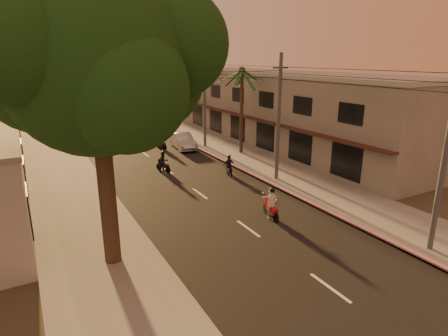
{
  "coord_description": "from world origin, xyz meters",
  "views": [
    {
      "loc": [
        -9.73,
        -13.16,
        8.68
      ],
      "look_at": [
        1.26,
        6.97,
        1.87
      ],
      "focal_mm": 30.0,
      "sensor_mm": 36.0,
      "label": 1
    }
  ],
  "objects_px": {
    "parked_car": "(183,141)",
    "broadleaf_tree": "(105,63)",
    "scooter_far_b": "(120,123)",
    "scooter_far_a": "(162,141)",
    "palm_tree": "(242,75)",
    "scooter_mid_a": "(164,162)",
    "scooter_red": "(271,205)",
    "scooter_far_c": "(120,119)",
    "scooter_mid_b": "(229,166)"
  },
  "relations": [
    {
      "from": "palm_tree",
      "to": "scooter_far_a",
      "type": "distance_m",
      "value": 10.17
    },
    {
      "from": "scooter_far_b",
      "to": "scooter_far_a",
      "type": "bearing_deg",
      "value": -66.88
    },
    {
      "from": "scooter_far_b",
      "to": "parked_car",
      "type": "xyz_separation_m",
      "value": [
        2.76,
        -13.73,
        -0.0
      ]
    },
    {
      "from": "broadleaf_tree",
      "to": "scooter_mid_b",
      "type": "height_order",
      "value": "broadleaf_tree"
    },
    {
      "from": "broadleaf_tree",
      "to": "parked_car",
      "type": "relative_size",
      "value": 2.54
    },
    {
      "from": "palm_tree",
      "to": "scooter_mid_a",
      "type": "height_order",
      "value": "palm_tree"
    },
    {
      "from": "scooter_far_c",
      "to": "scooter_red",
      "type": "bearing_deg",
      "value": -98.98
    },
    {
      "from": "scooter_red",
      "to": "scooter_far_a",
      "type": "distance_m",
      "value": 18.68
    },
    {
      "from": "palm_tree",
      "to": "scooter_far_b",
      "type": "bearing_deg",
      "value": 110.5
    },
    {
      "from": "palm_tree",
      "to": "scooter_far_c",
      "type": "xyz_separation_m",
      "value": [
        -6.1,
        21.07,
        -6.37
      ]
    },
    {
      "from": "palm_tree",
      "to": "scooter_far_a",
      "type": "height_order",
      "value": "palm_tree"
    },
    {
      "from": "scooter_far_b",
      "to": "scooter_far_c",
      "type": "height_order",
      "value": "scooter_far_c"
    },
    {
      "from": "broadleaf_tree",
      "to": "scooter_mid_b",
      "type": "xyz_separation_m",
      "value": [
        10.3,
        8.5,
        -7.74
      ]
    },
    {
      "from": "parked_car",
      "to": "scooter_far_b",
      "type": "bearing_deg",
      "value": 107.12
    },
    {
      "from": "palm_tree",
      "to": "parked_car",
      "type": "distance_m",
      "value": 8.74
    },
    {
      "from": "scooter_far_a",
      "to": "scooter_far_c",
      "type": "height_order",
      "value": "scooter_far_c"
    },
    {
      "from": "scooter_far_a",
      "to": "scooter_far_c",
      "type": "bearing_deg",
      "value": 76.81
    },
    {
      "from": "broadleaf_tree",
      "to": "scooter_red",
      "type": "relative_size",
      "value": 6.57
    },
    {
      "from": "scooter_mid_a",
      "to": "scooter_far_a",
      "type": "relative_size",
      "value": 1.01
    },
    {
      "from": "palm_tree",
      "to": "scooter_mid_b",
      "type": "height_order",
      "value": "palm_tree"
    },
    {
      "from": "scooter_far_b",
      "to": "scooter_far_c",
      "type": "bearing_deg",
      "value": 96.17
    },
    {
      "from": "broadleaf_tree",
      "to": "scooter_far_b",
      "type": "height_order",
      "value": "broadleaf_tree"
    },
    {
      "from": "palm_tree",
      "to": "scooter_far_a",
      "type": "bearing_deg",
      "value": 138.58
    },
    {
      "from": "broadleaf_tree",
      "to": "palm_tree",
      "type": "xyz_separation_m",
      "value": [
        14.61,
        13.86,
        -1.33
      ]
    },
    {
      "from": "broadleaf_tree",
      "to": "scooter_red",
      "type": "distance_m",
      "value": 11.44
    },
    {
      "from": "broadleaf_tree",
      "to": "parked_car",
      "type": "height_order",
      "value": "broadleaf_tree"
    },
    {
      "from": "scooter_red",
      "to": "parked_car",
      "type": "xyz_separation_m",
      "value": [
        2.11,
        17.85,
        -0.04
      ]
    },
    {
      "from": "scooter_mid_a",
      "to": "scooter_far_b",
      "type": "bearing_deg",
      "value": 68.73
    },
    {
      "from": "parked_car",
      "to": "scooter_red",
      "type": "bearing_deg",
      "value": -90.99
    },
    {
      "from": "palm_tree",
      "to": "scooter_far_c",
      "type": "height_order",
      "value": "palm_tree"
    },
    {
      "from": "scooter_mid_a",
      "to": "broadleaf_tree",
      "type": "bearing_deg",
      "value": -134.76
    },
    {
      "from": "broadleaf_tree",
      "to": "scooter_mid_a",
      "type": "distance_m",
      "value": 15.35
    },
    {
      "from": "broadleaf_tree",
      "to": "scooter_mid_b",
      "type": "bearing_deg",
      "value": 39.52
    },
    {
      "from": "scooter_mid_a",
      "to": "scooter_far_c",
      "type": "bearing_deg",
      "value": 67.62
    },
    {
      "from": "palm_tree",
      "to": "scooter_mid_a",
      "type": "xyz_separation_m",
      "value": [
        -8.38,
        -2.12,
        -6.37
      ]
    },
    {
      "from": "scooter_red",
      "to": "scooter_far_b",
      "type": "height_order",
      "value": "scooter_red"
    },
    {
      "from": "parked_car",
      "to": "broadleaf_tree",
      "type": "bearing_deg",
      "value": -114.34
    },
    {
      "from": "scooter_mid_a",
      "to": "scooter_far_b",
      "type": "distance_m",
      "value": 20.33
    },
    {
      "from": "scooter_mid_b",
      "to": "scooter_far_b",
      "type": "distance_m",
      "value": 23.63
    },
    {
      "from": "broadleaf_tree",
      "to": "scooter_far_b",
      "type": "xyz_separation_m",
      "value": [
        7.83,
        32.0,
        -7.71
      ]
    },
    {
      "from": "scooter_far_b",
      "to": "palm_tree",
      "type": "bearing_deg",
      "value": -50.15
    },
    {
      "from": "broadleaf_tree",
      "to": "scooter_far_b",
      "type": "distance_m",
      "value": 33.83
    },
    {
      "from": "broadleaf_tree",
      "to": "scooter_red",
      "type": "xyz_separation_m",
      "value": [
        8.47,
        0.42,
        -7.67
      ]
    },
    {
      "from": "scooter_red",
      "to": "scooter_far_b",
      "type": "distance_m",
      "value": 31.59
    },
    {
      "from": "palm_tree",
      "to": "scooter_far_b",
      "type": "xyz_separation_m",
      "value": [
        -6.78,
        18.14,
        -6.38
      ]
    },
    {
      "from": "palm_tree",
      "to": "scooter_red",
      "type": "distance_m",
      "value": 16.08
    },
    {
      "from": "broadleaf_tree",
      "to": "palm_tree",
      "type": "relative_size",
      "value": 1.48
    },
    {
      "from": "scooter_red",
      "to": "scooter_mid_a",
      "type": "distance_m",
      "value": 11.54
    },
    {
      "from": "scooter_far_c",
      "to": "parked_car",
      "type": "bearing_deg",
      "value": -91.82
    },
    {
      "from": "broadleaf_tree",
      "to": "parked_car",
      "type": "distance_m",
      "value": 22.48
    }
  ]
}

